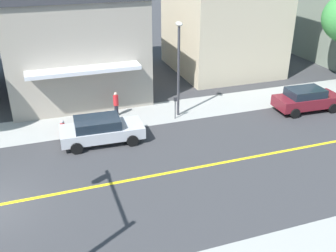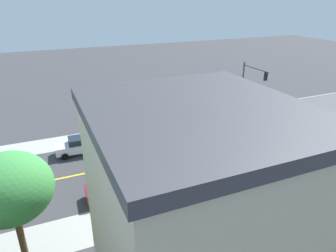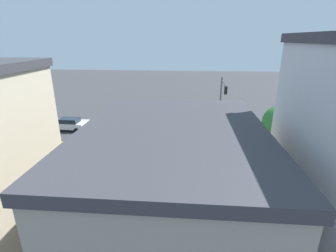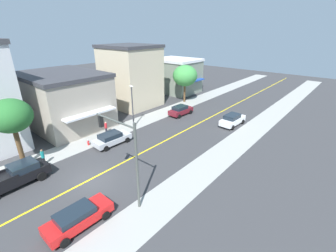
{
  "view_description": "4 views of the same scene",
  "coord_description": "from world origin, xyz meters",
  "px_view_note": "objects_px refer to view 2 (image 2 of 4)",
  "views": [
    {
      "loc": [
        15.02,
        2.78,
        10.19
      ],
      "look_at": [
        -0.25,
        8.07,
        2.39
      ],
      "focal_mm": 41.52,
      "sensor_mm": 36.0,
      "label": 1
    },
    {
      "loc": [
        -23.73,
        23.01,
        14.17
      ],
      "look_at": [
        1.21,
        12.32,
        2.58
      ],
      "focal_mm": 32.79,
      "sensor_mm": 36.0,
      "label": 2
    },
    {
      "loc": [
        -26.13,
        4.66,
        11.58
      ],
      "look_at": [
        0.05,
        6.81,
        2.35
      ],
      "focal_mm": 26.68,
      "sensor_mm": 36.0,
      "label": 3
    },
    {
      "loc": [
        16.75,
        -8.8,
        12.63
      ],
      "look_at": [
        1.03,
        9.7,
        2.46
      ],
      "focal_mm": 24.6,
      "sensor_mm": 36.0,
      "label": 4
    }
  ],
  "objects_px": {
    "fire_hydrant": "(290,164)",
    "red_sedan_right_curb": "(275,111)",
    "street_tree_right_corner": "(10,189)",
    "traffic_light_mast": "(249,84)",
    "parking_meter": "(223,172)",
    "white_sedan_right_curb": "(80,145)",
    "pedestrian_red_shirt": "(270,175)",
    "street_lamp": "(225,145)",
    "silver_sedan_left_curb": "(259,154)",
    "pedestrian_teal_shirt": "(331,146)",
    "maroon_sedan_left_curb": "(115,187)"
  },
  "relations": [
    {
      "from": "traffic_light_mast",
      "to": "pedestrian_teal_shirt",
      "type": "relative_size",
      "value": 4.15
    },
    {
      "from": "street_lamp",
      "to": "silver_sedan_left_curb",
      "type": "relative_size",
      "value": 1.29
    },
    {
      "from": "silver_sedan_left_curb",
      "to": "white_sedan_right_curb",
      "type": "distance_m",
      "value": 16.94
    },
    {
      "from": "maroon_sedan_left_curb",
      "to": "pedestrian_red_shirt",
      "type": "xyz_separation_m",
      "value": [
        -3.25,
        -11.91,
        0.03
      ]
    },
    {
      "from": "fire_hydrant",
      "to": "pedestrian_red_shirt",
      "type": "distance_m",
      "value": 3.73
    },
    {
      "from": "parking_meter",
      "to": "pedestrian_red_shirt",
      "type": "distance_m",
      "value": 3.76
    },
    {
      "from": "red_sedan_right_curb",
      "to": "street_lamp",
      "type": "bearing_deg",
      "value": 36.7
    },
    {
      "from": "street_tree_right_corner",
      "to": "parking_meter",
      "type": "xyz_separation_m",
      "value": [
        2.35,
        -14.84,
        -3.96
      ]
    },
    {
      "from": "traffic_light_mast",
      "to": "pedestrian_red_shirt",
      "type": "distance_m",
      "value": 14.43
    },
    {
      "from": "parking_meter",
      "to": "traffic_light_mast",
      "type": "height_order",
      "value": "traffic_light_mast"
    },
    {
      "from": "parking_meter",
      "to": "white_sedan_right_curb",
      "type": "bearing_deg",
      "value": 45.16
    },
    {
      "from": "white_sedan_right_curb",
      "to": "street_lamp",
      "type": "bearing_deg",
      "value": 135.33
    },
    {
      "from": "parking_meter",
      "to": "pedestrian_red_shirt",
      "type": "relative_size",
      "value": 0.92
    },
    {
      "from": "street_lamp",
      "to": "pedestrian_teal_shirt",
      "type": "xyz_separation_m",
      "value": [
        0.44,
        -12.48,
        -2.8
      ]
    },
    {
      "from": "red_sedan_right_curb",
      "to": "white_sedan_right_curb",
      "type": "bearing_deg",
      "value": 1.13
    },
    {
      "from": "silver_sedan_left_curb",
      "to": "white_sedan_right_curb",
      "type": "height_order",
      "value": "white_sedan_right_curb"
    },
    {
      "from": "silver_sedan_left_curb",
      "to": "street_lamp",
      "type": "bearing_deg",
      "value": 23.55
    },
    {
      "from": "silver_sedan_left_curb",
      "to": "pedestrian_red_shirt",
      "type": "xyz_separation_m",
      "value": [
        -3.28,
        1.56,
        0.06
      ]
    },
    {
      "from": "parking_meter",
      "to": "red_sedan_right_curb",
      "type": "distance_m",
      "value": 17.25
    },
    {
      "from": "street_tree_right_corner",
      "to": "street_lamp",
      "type": "xyz_separation_m",
      "value": [
        1.89,
        -14.48,
        -1.22
      ]
    },
    {
      "from": "red_sedan_right_curb",
      "to": "traffic_light_mast",
      "type": "bearing_deg",
      "value": -7.04
    },
    {
      "from": "fire_hydrant",
      "to": "pedestrian_teal_shirt",
      "type": "height_order",
      "value": "pedestrian_teal_shirt"
    },
    {
      "from": "parking_meter",
      "to": "street_lamp",
      "type": "bearing_deg",
      "value": 141.35
    },
    {
      "from": "pedestrian_teal_shirt",
      "to": "pedestrian_red_shirt",
      "type": "distance_m",
      "value": 8.9
    },
    {
      "from": "fire_hydrant",
      "to": "traffic_light_mast",
      "type": "bearing_deg",
      "value": -16.23
    },
    {
      "from": "street_lamp",
      "to": "pedestrian_red_shirt",
      "type": "distance_m",
      "value": 4.86
    },
    {
      "from": "street_tree_right_corner",
      "to": "fire_hydrant",
      "type": "xyz_separation_m",
      "value": [
        1.97,
        -21.68,
        -4.54
      ]
    },
    {
      "from": "parking_meter",
      "to": "white_sedan_right_curb",
      "type": "relative_size",
      "value": 0.31
    },
    {
      "from": "white_sedan_right_curb",
      "to": "pedestrian_red_shirt",
      "type": "xyz_separation_m",
      "value": [
        -11.49,
        -13.25,
        -0.03
      ]
    },
    {
      "from": "street_lamp",
      "to": "silver_sedan_left_curb",
      "type": "height_order",
      "value": "street_lamp"
    },
    {
      "from": "parking_meter",
      "to": "fire_hydrant",
      "type": "bearing_deg",
      "value": -93.14
    },
    {
      "from": "street_lamp",
      "to": "traffic_light_mast",
      "type": "bearing_deg",
      "value": -43.31
    },
    {
      "from": "parking_meter",
      "to": "traffic_light_mast",
      "type": "xyz_separation_m",
      "value": [
        10.56,
        -10.02,
        3.66
      ]
    },
    {
      "from": "fire_hydrant",
      "to": "pedestrian_teal_shirt",
      "type": "xyz_separation_m",
      "value": [
        0.36,
        -5.28,
        0.52
      ]
    },
    {
      "from": "pedestrian_red_shirt",
      "to": "maroon_sedan_left_curb",
      "type": "bearing_deg",
      "value": -136.98
    },
    {
      "from": "traffic_light_mast",
      "to": "street_lamp",
      "type": "height_order",
      "value": "traffic_light_mast"
    },
    {
      "from": "traffic_light_mast",
      "to": "white_sedan_right_curb",
      "type": "relative_size",
      "value": 1.52
    },
    {
      "from": "pedestrian_red_shirt",
      "to": "fire_hydrant",
      "type": "bearing_deg",
      "value": 78.73
    },
    {
      "from": "pedestrian_red_shirt",
      "to": "traffic_light_mast",
      "type": "bearing_deg",
      "value": 119.74
    },
    {
      "from": "fire_hydrant",
      "to": "white_sedan_right_curb",
      "type": "height_order",
      "value": "white_sedan_right_curb"
    },
    {
      "from": "red_sedan_right_curb",
      "to": "pedestrian_red_shirt",
      "type": "height_order",
      "value": "pedestrian_red_shirt"
    },
    {
      "from": "red_sedan_right_curb",
      "to": "maroon_sedan_left_curb",
      "type": "relative_size",
      "value": 1.06
    },
    {
      "from": "street_tree_right_corner",
      "to": "pedestrian_teal_shirt",
      "type": "xyz_separation_m",
      "value": [
        2.33,
        -26.96,
        -4.02
      ]
    },
    {
      "from": "street_tree_right_corner",
      "to": "traffic_light_mast",
      "type": "xyz_separation_m",
      "value": [
        12.91,
        -24.86,
        -0.3
      ]
    },
    {
      "from": "maroon_sedan_left_curb",
      "to": "white_sedan_right_curb",
      "type": "height_order",
      "value": "white_sedan_right_curb"
    },
    {
      "from": "street_lamp",
      "to": "pedestrian_teal_shirt",
      "type": "bearing_deg",
      "value": -87.99
    },
    {
      "from": "fire_hydrant",
      "to": "red_sedan_right_curb",
      "type": "relative_size",
      "value": 0.16
    },
    {
      "from": "street_tree_right_corner",
      "to": "maroon_sedan_left_curb",
      "type": "relative_size",
      "value": 1.57
    },
    {
      "from": "street_tree_right_corner",
      "to": "traffic_light_mast",
      "type": "bearing_deg",
      "value": -62.56
    },
    {
      "from": "white_sedan_right_curb",
      "to": "pedestrian_red_shirt",
      "type": "height_order",
      "value": "white_sedan_right_curb"
    }
  ]
}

